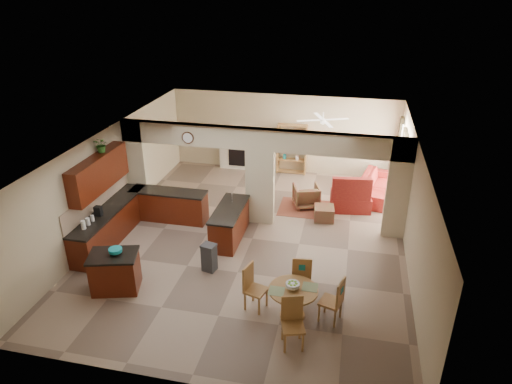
% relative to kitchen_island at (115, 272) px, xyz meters
% --- Properties ---
extents(floor, '(10.00, 10.00, 0.00)m').
position_rel_kitchen_island_xyz_m(floor, '(2.52, 2.79, -0.46)').
color(floor, gray).
rests_on(floor, ground).
extents(ceiling, '(10.00, 10.00, 0.00)m').
position_rel_kitchen_island_xyz_m(ceiling, '(2.52, 2.79, 2.34)').
color(ceiling, white).
rests_on(ceiling, wall_back).
extents(wall_back, '(8.00, 0.00, 8.00)m').
position_rel_kitchen_island_xyz_m(wall_back, '(2.52, 7.79, 0.94)').
color(wall_back, '#C3AF8F').
rests_on(wall_back, floor).
extents(wall_front, '(8.00, 0.00, 8.00)m').
position_rel_kitchen_island_xyz_m(wall_front, '(2.52, -2.21, 0.94)').
color(wall_front, '#C3AF8F').
rests_on(wall_front, floor).
extents(wall_left, '(0.00, 10.00, 10.00)m').
position_rel_kitchen_island_xyz_m(wall_left, '(-1.48, 2.79, 0.94)').
color(wall_left, '#C3AF8F').
rests_on(wall_left, floor).
extents(wall_right, '(0.00, 10.00, 10.00)m').
position_rel_kitchen_island_xyz_m(wall_right, '(6.52, 2.79, 0.94)').
color(wall_right, '#C3AF8F').
rests_on(wall_right, floor).
extents(partition_left_pier, '(0.60, 0.25, 2.80)m').
position_rel_kitchen_island_xyz_m(partition_left_pier, '(-1.18, 3.79, 0.94)').
color(partition_left_pier, '#C3AF8F').
rests_on(partition_left_pier, floor).
extents(partition_center_pier, '(0.80, 0.25, 2.20)m').
position_rel_kitchen_island_xyz_m(partition_center_pier, '(2.52, 3.79, 0.64)').
color(partition_center_pier, '#C3AF8F').
rests_on(partition_center_pier, floor).
extents(partition_right_pier, '(0.60, 0.25, 2.80)m').
position_rel_kitchen_island_xyz_m(partition_right_pier, '(6.22, 3.79, 0.94)').
color(partition_right_pier, '#C3AF8F').
rests_on(partition_right_pier, floor).
extents(partition_header, '(8.00, 0.25, 0.60)m').
position_rel_kitchen_island_xyz_m(partition_header, '(2.52, 3.79, 2.04)').
color(partition_header, '#C3AF8F').
rests_on(partition_header, partition_center_pier).
extents(kitchen_counter, '(2.52, 3.29, 1.48)m').
position_rel_kitchen_island_xyz_m(kitchen_counter, '(-0.74, 2.54, 0.01)').
color(kitchen_counter, '#411407').
rests_on(kitchen_counter, floor).
extents(upper_cabinets, '(0.35, 2.40, 0.90)m').
position_rel_kitchen_island_xyz_m(upper_cabinets, '(-1.30, 1.99, 1.46)').
color(upper_cabinets, '#411407').
rests_on(upper_cabinets, wall_left).
extents(peninsula, '(0.70, 1.85, 0.91)m').
position_rel_kitchen_island_xyz_m(peninsula, '(1.92, 2.68, -0.00)').
color(peninsula, '#411407').
rests_on(peninsula, floor).
extents(wall_clock, '(0.34, 0.03, 0.34)m').
position_rel_kitchen_island_xyz_m(wall_clock, '(0.52, 3.64, 1.99)').
color(wall_clock, '#4D2B19').
rests_on(wall_clock, partition_header).
extents(rug, '(1.60, 1.30, 0.01)m').
position_rel_kitchen_island_xyz_m(rug, '(3.72, 4.89, -0.45)').
color(rug, brown).
rests_on(rug, floor).
extents(fireplace, '(1.60, 0.35, 1.20)m').
position_rel_kitchen_island_xyz_m(fireplace, '(0.92, 7.62, 0.16)').
color(fireplace, silver).
rests_on(fireplace, floor).
extents(shelving_unit, '(1.00, 0.32, 1.80)m').
position_rel_kitchen_island_xyz_m(shelving_unit, '(2.87, 7.61, 0.44)').
color(shelving_unit, olive).
rests_on(shelving_unit, floor).
extents(window_a, '(0.02, 0.90, 1.90)m').
position_rel_kitchen_island_xyz_m(window_a, '(6.49, 5.09, 0.74)').
color(window_a, white).
rests_on(window_a, wall_right).
extents(window_b, '(0.02, 0.90, 1.90)m').
position_rel_kitchen_island_xyz_m(window_b, '(6.49, 6.79, 0.74)').
color(window_b, white).
rests_on(window_b, wall_right).
extents(glazed_door, '(0.02, 0.70, 2.10)m').
position_rel_kitchen_island_xyz_m(glazed_door, '(6.49, 5.94, 0.59)').
color(glazed_door, white).
rests_on(glazed_door, wall_right).
extents(drape_a_left, '(0.10, 0.28, 2.30)m').
position_rel_kitchen_island_xyz_m(drape_a_left, '(6.45, 4.49, 0.74)').
color(drape_a_left, '#391C17').
rests_on(drape_a_left, wall_right).
extents(drape_a_right, '(0.10, 0.28, 2.30)m').
position_rel_kitchen_island_xyz_m(drape_a_right, '(6.45, 5.69, 0.74)').
color(drape_a_right, '#391C17').
rests_on(drape_a_right, wall_right).
extents(drape_b_left, '(0.10, 0.28, 2.30)m').
position_rel_kitchen_island_xyz_m(drape_b_left, '(6.45, 6.19, 0.74)').
color(drape_b_left, '#391C17').
rests_on(drape_b_left, wall_right).
extents(drape_b_right, '(0.10, 0.28, 2.30)m').
position_rel_kitchen_island_xyz_m(drape_b_right, '(6.45, 7.39, 0.74)').
color(drape_b_right, '#391C17').
rests_on(drape_b_right, wall_right).
extents(ceiling_fan, '(1.00, 1.00, 0.10)m').
position_rel_kitchen_island_xyz_m(ceiling_fan, '(4.02, 5.79, 2.10)').
color(ceiling_fan, white).
rests_on(ceiling_fan, ceiling).
extents(kitchen_island, '(1.22, 1.01, 0.91)m').
position_rel_kitchen_island_xyz_m(kitchen_island, '(0.00, 0.00, 0.00)').
color(kitchen_island, '#411407').
rests_on(kitchen_island, floor).
extents(teal_bowl, '(0.29, 0.29, 0.14)m').
position_rel_kitchen_island_xyz_m(teal_bowl, '(0.06, 0.04, 0.52)').
color(teal_bowl, teal).
rests_on(teal_bowl, kitchen_island).
extents(trash_can, '(0.36, 0.33, 0.66)m').
position_rel_kitchen_island_xyz_m(trash_can, '(1.83, 1.15, -0.13)').
color(trash_can, '#2B2C2E').
rests_on(trash_can, floor).
extents(dining_table, '(1.02, 1.02, 0.69)m').
position_rel_kitchen_island_xyz_m(dining_table, '(4.03, -0.08, 0.01)').
color(dining_table, olive).
rests_on(dining_table, floor).
extents(fruit_bowl, '(0.28, 0.28, 0.15)m').
position_rel_kitchen_island_xyz_m(fruit_bowl, '(4.01, -0.06, 0.31)').
color(fruit_bowl, '#72C229').
rests_on(fruit_bowl, dining_table).
extents(sofa, '(2.50, 1.38, 0.69)m').
position_rel_kitchen_island_xyz_m(sofa, '(5.82, 6.29, -0.11)').
color(sofa, maroon).
rests_on(sofa, floor).
extents(chaise, '(1.27, 1.09, 0.46)m').
position_rel_kitchen_island_xyz_m(chaise, '(5.04, 5.22, -0.23)').
color(chaise, maroon).
rests_on(chaise, floor).
extents(armchair, '(0.95, 0.96, 0.70)m').
position_rel_kitchen_island_xyz_m(armchair, '(3.70, 5.06, -0.11)').
color(armchair, maroon).
rests_on(armchair, floor).
extents(ottoman, '(0.62, 0.62, 0.41)m').
position_rel_kitchen_island_xyz_m(ottoman, '(4.32, 4.30, -0.25)').
color(ottoman, maroon).
rests_on(ottoman, floor).
extents(plant, '(0.40, 0.36, 0.40)m').
position_rel_kitchen_island_xyz_m(plant, '(-1.30, 2.30, 2.11)').
color(plant, '#194913').
rests_on(plant, upper_cabinets).
extents(chair_north, '(0.47, 0.47, 1.02)m').
position_rel_kitchen_island_xyz_m(chair_north, '(4.11, 0.66, 0.10)').
color(chair_north, olive).
rests_on(chair_north, floor).
extents(chair_east, '(0.52, 0.52, 1.02)m').
position_rel_kitchen_island_xyz_m(chair_east, '(4.87, -0.04, 0.10)').
color(chair_east, olive).
rests_on(chair_east, floor).
extents(chair_south, '(0.52, 0.52, 1.02)m').
position_rel_kitchen_island_xyz_m(chair_south, '(4.12, -0.83, 0.10)').
color(chair_south, olive).
rests_on(chair_south, floor).
extents(chair_west, '(0.52, 0.52, 1.02)m').
position_rel_kitchen_island_xyz_m(chair_west, '(3.14, 0.05, 0.10)').
color(chair_west, olive).
rests_on(chair_west, floor).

